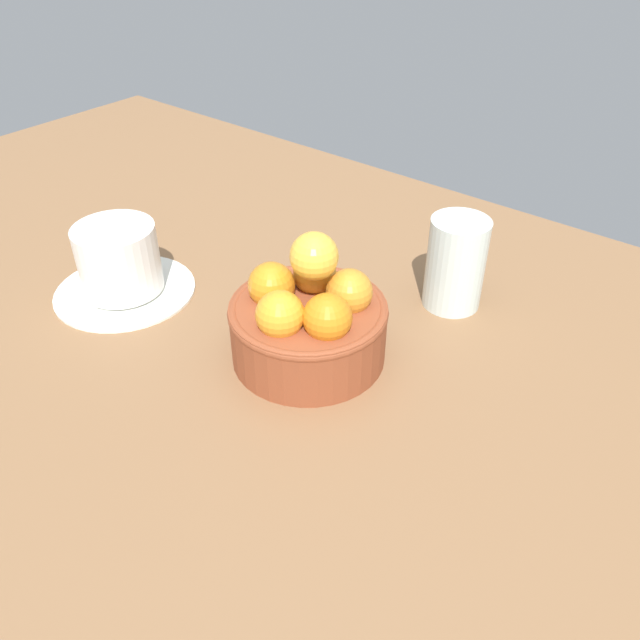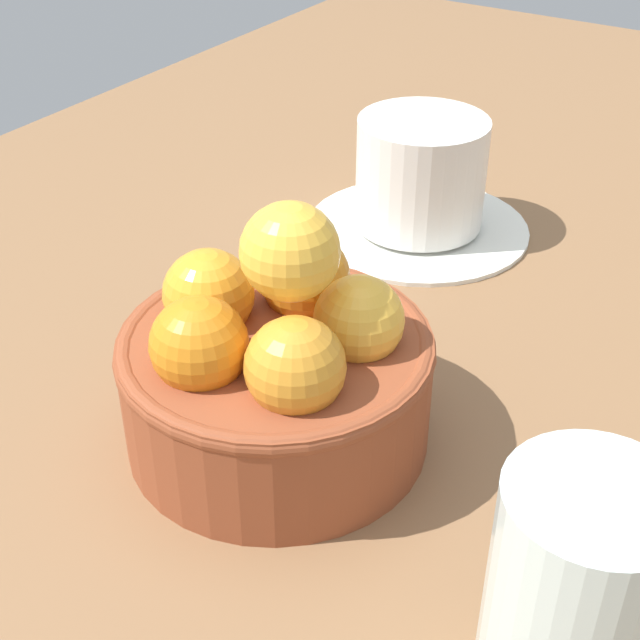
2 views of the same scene
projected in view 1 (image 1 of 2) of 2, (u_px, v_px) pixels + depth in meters
The scene contains 4 objects.
ground_plane at pixel (309, 368), 62.35cm from camera, with size 154.57×81.89×3.19cm, color brown.
terracotta_bowl at pixel (308, 319), 58.90cm from camera, with size 14.56×14.56×12.62cm.
coffee_cup at pixel (120, 265), 68.19cm from camera, with size 14.97×14.97×7.81cm.
water_glass at pixel (456, 263), 65.73cm from camera, with size 6.01×6.01×9.66cm, color silver.
Camera 1 is at (30.71, -36.46, 38.87)cm, focal length 36.35 mm.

